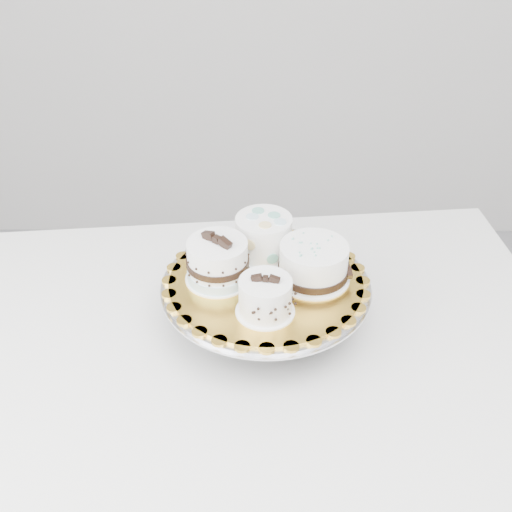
{
  "coord_description": "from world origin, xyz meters",
  "views": [
    {
      "loc": [
        -0.01,
        -0.64,
        1.56
      ],
      "look_at": [
        -0.02,
        0.29,
        0.9
      ],
      "focal_mm": 45.0,
      "sensor_mm": 36.0,
      "label": 1
    }
  ],
  "objects_px": {
    "cake_banded": "(218,262)",
    "cake_board": "(266,281)",
    "cake_dots": "(264,236)",
    "cake_ribbon": "(314,264)",
    "cake_swirl": "(265,298)",
    "cake_stand": "(266,296)",
    "table": "(240,368)"
  },
  "relations": [
    {
      "from": "table",
      "to": "cake_dots",
      "type": "relative_size",
      "value": 10.22
    },
    {
      "from": "cake_swirl",
      "to": "cake_dots",
      "type": "height_order",
      "value": "same"
    },
    {
      "from": "cake_board",
      "to": "cake_swirl",
      "type": "height_order",
      "value": "cake_swirl"
    },
    {
      "from": "cake_swirl",
      "to": "cake_ribbon",
      "type": "relative_size",
      "value": 0.71
    },
    {
      "from": "cake_stand",
      "to": "cake_swirl",
      "type": "bearing_deg",
      "value": -91.24
    },
    {
      "from": "cake_ribbon",
      "to": "cake_board",
      "type": "bearing_deg",
      "value": 177.77
    },
    {
      "from": "cake_board",
      "to": "cake_swirl",
      "type": "distance_m",
      "value": 0.09
    },
    {
      "from": "cake_dots",
      "to": "cake_banded",
      "type": "bearing_deg",
      "value": -140.49
    },
    {
      "from": "cake_stand",
      "to": "cake_dots",
      "type": "xyz_separation_m",
      "value": [
        -0.0,
        0.08,
        0.08
      ]
    },
    {
      "from": "table",
      "to": "cake_ribbon",
      "type": "distance_m",
      "value": 0.26
    },
    {
      "from": "table",
      "to": "cake_banded",
      "type": "relative_size",
      "value": 8.69
    },
    {
      "from": "cake_board",
      "to": "cake_banded",
      "type": "relative_size",
      "value": 2.32
    },
    {
      "from": "cake_stand",
      "to": "cake_banded",
      "type": "height_order",
      "value": "cake_banded"
    },
    {
      "from": "cake_dots",
      "to": "cake_ribbon",
      "type": "distance_m",
      "value": 0.12
    },
    {
      "from": "cake_dots",
      "to": "cake_ribbon",
      "type": "xyz_separation_m",
      "value": [
        0.09,
        -0.08,
        -0.01
      ]
    },
    {
      "from": "cake_swirl",
      "to": "cake_dots",
      "type": "distance_m",
      "value": 0.17
    },
    {
      "from": "cake_board",
      "to": "table",
      "type": "bearing_deg",
      "value": -140.32
    },
    {
      "from": "cake_board",
      "to": "cake_swirl",
      "type": "bearing_deg",
      "value": -91.24
    },
    {
      "from": "cake_board",
      "to": "cake_swirl",
      "type": "xyz_separation_m",
      "value": [
        -0.0,
        -0.09,
        0.03
      ]
    },
    {
      "from": "cake_banded",
      "to": "cake_swirl",
      "type": "bearing_deg",
      "value": -9.16
    },
    {
      "from": "cake_banded",
      "to": "cake_board",
      "type": "bearing_deg",
      "value": 36.13
    },
    {
      "from": "cake_swirl",
      "to": "cake_board",
      "type": "bearing_deg",
      "value": 96.14
    },
    {
      "from": "cake_stand",
      "to": "cake_swirl",
      "type": "height_order",
      "value": "cake_swirl"
    },
    {
      "from": "cake_swirl",
      "to": "cake_ribbon",
      "type": "distance_m",
      "value": 0.13
    },
    {
      "from": "cake_board",
      "to": "cake_banded",
      "type": "xyz_separation_m",
      "value": [
        -0.09,
        0.0,
        0.04
      ]
    },
    {
      "from": "table",
      "to": "cake_ribbon",
      "type": "height_order",
      "value": "cake_ribbon"
    },
    {
      "from": "table",
      "to": "cake_swirl",
      "type": "height_order",
      "value": "cake_swirl"
    },
    {
      "from": "cake_ribbon",
      "to": "table",
      "type": "bearing_deg",
      "value": -167.22
    },
    {
      "from": "cake_swirl",
      "to": "cake_ribbon",
      "type": "xyz_separation_m",
      "value": [
        0.09,
        0.09,
        0.0
      ]
    },
    {
      "from": "cake_banded",
      "to": "cake_dots",
      "type": "bearing_deg",
      "value": 83.19
    },
    {
      "from": "cake_dots",
      "to": "cake_ribbon",
      "type": "relative_size",
      "value": 0.91
    },
    {
      "from": "cake_stand",
      "to": "cake_board",
      "type": "distance_m",
      "value": 0.03
    }
  ]
}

